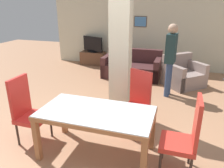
# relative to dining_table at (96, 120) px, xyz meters

# --- Properties ---
(ground_plane) EXTENTS (18.00, 18.00, 0.00)m
(ground_plane) POSITION_rel_dining_table_xyz_m (0.00, 0.00, -0.59)
(ground_plane) COLOR #AD7A58
(back_wall) EXTENTS (7.20, 0.09, 2.70)m
(back_wall) POSITION_rel_dining_table_xyz_m (-0.00, 5.13, 0.77)
(back_wall) COLOR beige
(back_wall) RESTS_ON ground_plane
(divider_pillar) EXTENTS (0.39, 0.29, 2.70)m
(divider_pillar) POSITION_rel_dining_table_xyz_m (-0.03, 1.36, 0.76)
(divider_pillar) COLOR beige
(divider_pillar) RESTS_ON ground_plane
(dining_table) EXTENTS (1.66, 0.88, 0.74)m
(dining_table) POSITION_rel_dining_table_xyz_m (0.00, 0.00, 0.00)
(dining_table) COLOR #A0663F
(dining_table) RESTS_ON ground_plane
(dining_chair_far_right) EXTENTS (0.61, 0.61, 1.11)m
(dining_chair_far_right) POSITION_rel_dining_table_xyz_m (0.41, 0.85, -0.01)
(dining_chair_far_right) COLOR red
(dining_chair_far_right) RESTS_ON ground_plane
(dining_chair_head_right) EXTENTS (0.46, 0.46, 1.11)m
(dining_chair_head_right) POSITION_rel_dining_table_xyz_m (1.25, 0.00, -0.01)
(dining_chair_head_right) COLOR red
(dining_chair_head_right) RESTS_ON ground_plane
(dining_chair_head_left) EXTENTS (0.46, 0.46, 1.11)m
(dining_chair_head_left) POSITION_rel_dining_table_xyz_m (-1.21, 0.00, -0.01)
(dining_chair_head_left) COLOR red
(dining_chair_head_left) RESTS_ON ground_plane
(sofa) EXTENTS (1.75, 0.94, 0.83)m
(sofa) POSITION_rel_dining_table_xyz_m (-0.34, 3.88, -0.30)
(sofa) COLOR #492627
(sofa) RESTS_ON ground_plane
(armchair) EXTENTS (1.27, 1.27, 0.86)m
(armchair) POSITION_rel_dining_table_xyz_m (1.20, 3.53, -0.29)
(armchair) COLOR gray
(armchair) RESTS_ON ground_plane
(coffee_table) EXTENTS (0.67, 0.57, 0.45)m
(coffee_table) POSITION_rel_dining_table_xyz_m (-0.27, 2.80, -0.36)
(coffee_table) COLOR brown
(coffee_table) RESTS_ON ground_plane
(bottle) EXTENTS (0.07, 0.07, 0.29)m
(bottle) POSITION_rel_dining_table_xyz_m (-0.20, 2.65, -0.03)
(bottle) COLOR #194C23
(bottle) RESTS_ON coffee_table
(tv_stand) EXTENTS (0.93, 0.40, 0.48)m
(tv_stand) POSITION_rel_dining_table_xyz_m (-2.06, 4.85, -0.34)
(tv_stand) COLOR brown
(tv_stand) RESTS_ON ground_plane
(tv_screen) EXTENTS (0.84, 0.34, 0.57)m
(tv_screen) POSITION_rel_dining_table_xyz_m (-2.06, 4.85, 0.17)
(tv_screen) COLOR black
(tv_screen) RESTS_ON tv_stand
(standing_person) EXTENTS (0.26, 0.40, 1.76)m
(standing_person) POSITION_rel_dining_table_xyz_m (0.85, 2.69, 0.44)
(standing_person) COLOR navy
(standing_person) RESTS_ON ground_plane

